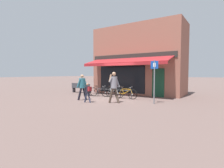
% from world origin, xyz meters
% --- Properties ---
extents(ground_plane, '(160.00, 160.00, 0.00)m').
position_xyz_m(ground_plane, '(0.00, 0.00, 0.00)').
color(ground_plane, brown).
extents(shop_front, '(7.61, 4.67, 5.71)m').
position_xyz_m(shop_front, '(0.13, 4.23, 2.85)').
color(shop_front, '#8E5647').
rests_on(shop_front, ground_plane).
extents(bike_rack_rail, '(2.96, 0.04, 0.57)m').
position_xyz_m(bike_rack_rail, '(-0.21, 0.81, 0.46)').
color(bike_rack_rail, '#47494F').
rests_on(bike_rack_rail, ground_plane).
extents(bicycle_black, '(1.65, 0.52, 0.81)m').
position_xyz_m(bicycle_black, '(-1.36, 0.61, 0.36)').
color(bicycle_black, black).
rests_on(bicycle_black, ground_plane).
extents(bicycle_silver, '(1.73, 0.73, 0.83)m').
position_xyz_m(bicycle_silver, '(-0.24, 0.73, 0.37)').
color(bicycle_silver, black).
rests_on(bicycle_silver, ground_plane).
extents(bicycle_orange, '(1.71, 0.52, 0.83)m').
position_xyz_m(bicycle_orange, '(0.87, 0.62, 0.37)').
color(bicycle_orange, black).
rests_on(bicycle_orange, ground_plane).
extents(pedestrian_adult, '(0.64, 0.64, 1.83)m').
position_xyz_m(pedestrian_adult, '(1.12, -1.22, 1.11)').
color(pedestrian_adult, '#47382D').
rests_on(pedestrian_adult, ground_plane).
extents(pedestrian_child, '(0.49, 0.38, 1.17)m').
position_xyz_m(pedestrian_child, '(-0.26, -1.94, 0.72)').
color(pedestrian_child, '#282D47').
rests_on(pedestrian_child, ground_plane).
extents(pedestrian_second_adult, '(0.57, 0.70, 1.68)m').
position_xyz_m(pedestrian_second_adult, '(-1.19, -1.41, 1.00)').
color(pedestrian_second_adult, black).
rests_on(pedestrian_second_adult, ground_plane).
extents(litter_bin, '(0.51, 0.51, 1.00)m').
position_xyz_m(litter_bin, '(-2.48, 0.46, 0.50)').
color(litter_bin, '#515459').
rests_on(litter_bin, ground_plane).
extents(parking_sign, '(0.44, 0.07, 2.49)m').
position_xyz_m(parking_sign, '(3.17, -0.18, 1.52)').
color(parking_sign, slate).
rests_on(parking_sign, ground_plane).
extents(park_bench, '(1.64, 0.65, 0.87)m').
position_xyz_m(park_bench, '(-4.40, 1.71, 0.46)').
color(park_bench, '#38383D').
rests_on(park_bench, ground_plane).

